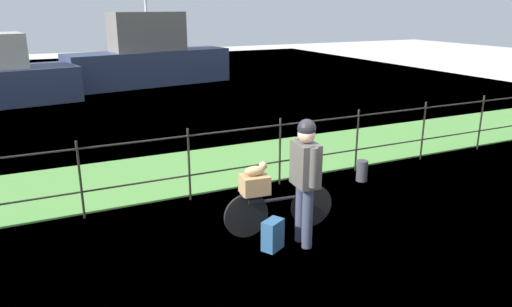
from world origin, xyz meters
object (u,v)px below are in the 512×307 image
(mooring_bollard, at_px, (362,171))
(bicycle_main, at_px, (278,209))
(cyclist_person, at_px, (305,172))
(backpack_on_paving, at_px, (273,235))
(terrier_dog, at_px, (256,170))
(wooden_crate, at_px, (255,184))
(moored_boat_near, at_px, (149,59))

(mooring_bollard, bearing_deg, bicycle_main, -154.00)
(cyclist_person, bearing_deg, backpack_on_paving, 173.97)
(terrier_dog, distance_m, backpack_on_paving, 0.87)
(wooden_crate, height_order, terrier_dog, terrier_dog)
(bicycle_main, distance_m, backpack_on_paving, 0.53)
(bicycle_main, xyz_separation_m, backpack_on_paving, (-0.30, -0.42, -0.13))
(bicycle_main, relative_size, mooring_bollard, 4.20)
(wooden_crate, height_order, backpack_on_paving, wooden_crate)
(cyclist_person, xyz_separation_m, backpack_on_paving, (-0.43, 0.05, -0.80))
(backpack_on_paving, height_order, mooring_bollard, backpack_on_paving)
(wooden_crate, relative_size, backpack_on_paving, 0.90)
(cyclist_person, bearing_deg, terrier_dog, 132.02)
(backpack_on_paving, height_order, moored_boat_near, moored_boat_near)
(mooring_bollard, distance_m, moored_boat_near, 12.55)
(bicycle_main, height_order, wooden_crate, wooden_crate)
(backpack_on_paving, relative_size, moored_boat_near, 0.06)
(terrier_dog, height_order, backpack_on_paving, terrier_dog)
(terrier_dog, bearing_deg, backpack_on_paving, -88.00)
(cyclist_person, bearing_deg, bicycle_main, 105.19)
(bicycle_main, distance_m, wooden_crate, 0.54)
(cyclist_person, relative_size, backpack_on_paving, 4.21)
(terrier_dog, xyz_separation_m, cyclist_person, (0.45, -0.49, 0.06))
(moored_boat_near, bearing_deg, cyclist_person, -96.00)
(terrier_dog, bearing_deg, mooring_bollard, 22.63)
(moored_boat_near, bearing_deg, terrier_dog, -98.07)
(terrier_dog, bearing_deg, bicycle_main, -5.44)
(bicycle_main, distance_m, moored_boat_near, 13.74)
(wooden_crate, relative_size, mooring_bollard, 0.95)
(backpack_on_paving, xyz_separation_m, moored_boat_near, (1.91, 14.04, 0.82))
(wooden_crate, relative_size, moored_boat_near, 0.05)
(wooden_crate, relative_size, cyclist_person, 0.21)
(bicycle_main, height_order, mooring_bollard, bicycle_main)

